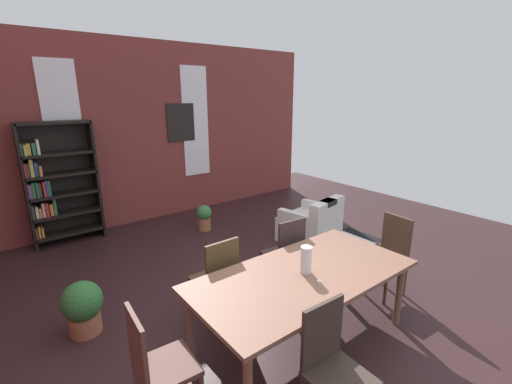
{
  "coord_description": "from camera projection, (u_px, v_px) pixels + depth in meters",
  "views": [
    {
      "loc": [
        -2.16,
        -2.21,
        2.33
      ],
      "look_at": [
        0.96,
        1.79,
        0.88
      ],
      "focal_mm": 24.16,
      "sensor_mm": 36.0,
      "label": 1
    }
  ],
  "objects": [
    {
      "name": "armchair_white",
      "position": [
        312.0,
        224.0,
        5.63
      ],
      "size": [
        0.93,
        0.93,
        0.75
      ],
      "color": "silver",
      "rests_on": "ground"
    },
    {
      "name": "back_wall_brick",
      "position": [
        137.0,
        134.0,
        6.24
      ],
      "size": [
        7.68,
        0.12,
        3.26
      ],
      "primitive_type": "cube",
      "color": "brown",
      "rests_on": "ground"
    },
    {
      "name": "dining_table",
      "position": [
        304.0,
        279.0,
        3.21
      ],
      "size": [
        2.14,
        1.06,
        0.73
      ],
      "color": "brown",
      "rests_on": "ground"
    },
    {
      "name": "framed_picture",
      "position": [
        181.0,
        123.0,
        6.64
      ],
      "size": [
        0.56,
        0.03,
        0.72
      ],
      "primitive_type": "cube",
      "color": "black"
    },
    {
      "name": "potted_plant_corner",
      "position": [
        204.0,
        217.0,
        6.08
      ],
      "size": [
        0.26,
        0.26,
        0.46
      ],
      "color": "#9E6042",
      "rests_on": "ground"
    },
    {
      "name": "striped_rug",
      "position": [
        337.0,
        245.0,
        5.52
      ],
      "size": [
        1.52,
        0.73,
        0.01
      ],
      "color": "black",
      "rests_on": "ground"
    },
    {
      "name": "dining_chair_head_right",
      "position": [
        389.0,
        252.0,
        4.1
      ],
      "size": [
        0.43,
        0.43,
        0.95
      ],
      "color": "#483227",
      "rests_on": "ground"
    },
    {
      "name": "window_pane_0",
      "position": [
        64.0,
        129.0,
        5.45
      ],
      "size": [
        0.55,
        0.02,
        2.12
      ],
      "primitive_type": "cube",
      "color": "white"
    },
    {
      "name": "dining_chair_head_left",
      "position": [
        156.0,
        364.0,
        2.4
      ],
      "size": [
        0.42,
        0.42,
        0.95
      ],
      "color": "brown",
      "rests_on": "ground"
    },
    {
      "name": "window_pane_1",
      "position": [
        195.0,
        122.0,
        6.83
      ],
      "size": [
        0.55,
        0.02,
        2.12
      ],
      "primitive_type": "cube",
      "color": "white"
    },
    {
      "name": "potted_plant_by_shelf",
      "position": [
        83.0,
        306.0,
        3.42
      ],
      "size": [
        0.39,
        0.39,
        0.55
      ],
      "color": "#9E6042",
      "rests_on": "ground"
    },
    {
      "name": "vase_on_table",
      "position": [
        306.0,
        260.0,
        3.17
      ],
      "size": [
        0.11,
        0.11,
        0.26
      ],
      "primitive_type": "cylinder",
      "color": "silver",
      "rests_on": "dining_table"
    },
    {
      "name": "dining_chair_far_right",
      "position": [
        286.0,
        252.0,
        4.11
      ],
      "size": [
        0.43,
        0.43,
        0.95
      ],
      "color": "#312525",
      "rests_on": "ground"
    },
    {
      "name": "ground_plane",
      "position": [
        289.0,
        326.0,
        3.59
      ],
      "size": [
        10.45,
        10.45,
        0.0
      ],
      "primitive_type": "plane",
      "color": "#301C1E"
    },
    {
      "name": "dining_chair_near_left",
      "position": [
        332.0,
        365.0,
        2.39
      ],
      "size": [
        0.42,
        0.42,
        0.95
      ],
      "color": "#342A23",
      "rests_on": "ground"
    },
    {
      "name": "tealight_candle_0",
      "position": [
        319.0,
        282.0,
        3.01
      ],
      "size": [
        0.04,
        0.04,
        0.03
      ],
      "primitive_type": "cylinder",
      "color": "silver",
      "rests_on": "dining_table"
    },
    {
      "name": "dining_chair_far_left",
      "position": [
        217.0,
        277.0,
        3.54
      ],
      "size": [
        0.41,
        0.41,
        0.95
      ],
      "color": "#45361E",
      "rests_on": "ground"
    },
    {
      "name": "bookshelf_tall",
      "position": [
        57.0,
        183.0,
        5.38
      ],
      "size": [
        1.03,
        0.34,
        1.94
      ],
      "color": "black",
      "rests_on": "ground"
    }
  ]
}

